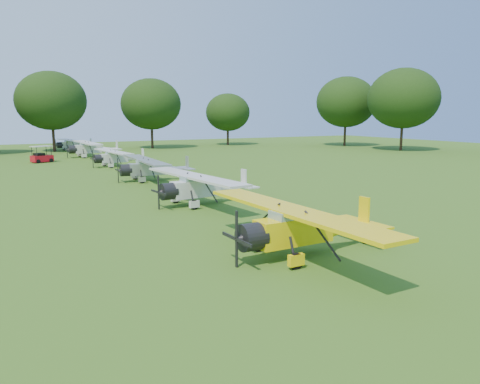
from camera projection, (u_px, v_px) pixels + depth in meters
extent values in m
plane|color=#235114|center=(212.00, 216.00, 28.10)|extent=(160.00, 160.00, 0.00)
cylinder|color=black|center=(401.00, 136.00, 78.07)|extent=(0.44, 0.44, 4.99)
ellipsoid|color=black|center=(404.00, 98.00, 77.07)|extent=(11.65, 11.65, 9.90)
cylinder|color=black|center=(345.00, 133.00, 89.59)|extent=(0.44, 0.44, 4.81)
ellipsoid|color=black|center=(346.00, 102.00, 88.62)|extent=(11.23, 11.23, 9.55)
cylinder|color=black|center=(228.00, 135.00, 92.39)|extent=(0.44, 0.44, 3.70)
ellipsoid|color=black|center=(228.00, 112.00, 91.64)|extent=(8.63, 8.63, 7.34)
cylinder|color=black|center=(152.00, 136.00, 83.24)|extent=(0.44, 0.44, 4.51)
ellipsoid|color=black|center=(151.00, 104.00, 82.33)|extent=(10.52, 10.52, 8.94)
cylinder|color=black|center=(54.00, 137.00, 76.02)|extent=(0.44, 0.44, 4.74)
ellipsoid|color=black|center=(51.00, 101.00, 75.06)|extent=(11.05, 11.05, 9.39)
cube|color=yellow|center=(294.00, 231.00, 19.88)|extent=(3.54, 1.15, 1.15)
cone|color=yellow|center=(346.00, 226.00, 21.37)|extent=(3.10, 1.08, 0.99)
cube|color=#8CA5B2|center=(292.00, 217.00, 19.72)|extent=(1.79, 1.06, 0.60)
cylinder|color=black|center=(252.00, 237.00, 18.85)|extent=(1.02, 1.17, 1.14)
cube|color=black|center=(237.00, 239.00, 18.50)|extent=(0.07, 0.13, 2.30)
cube|color=yellow|center=(292.00, 211.00, 19.68)|extent=(1.96, 11.67, 0.15)
cube|color=yellow|center=(364.00, 212.00, 21.82)|extent=(0.13, 0.61, 1.43)
cube|color=yellow|center=(362.00, 222.00, 21.85)|extent=(1.03, 3.10, 0.10)
cylinder|color=black|center=(296.00, 261.00, 18.41)|extent=(0.66, 0.20, 0.66)
cylinder|color=black|center=(259.00, 244.00, 20.75)|extent=(0.66, 0.20, 0.66)
cylinder|color=black|center=(364.00, 241.00, 22.11)|extent=(0.27, 0.10, 0.26)
cube|color=silver|center=(196.00, 189.00, 31.30)|extent=(3.47, 1.36, 1.11)
cone|color=silver|center=(231.00, 187.00, 32.91)|extent=(3.05, 1.26, 0.95)
cube|color=#8CA5B2|center=(194.00, 180.00, 31.14)|extent=(1.79, 1.15, 0.58)
cylinder|color=black|center=(168.00, 191.00, 30.18)|extent=(1.06, 1.20, 1.10)
cube|color=black|center=(159.00, 192.00, 29.80)|extent=(0.08, 0.13, 2.22)
cube|color=silver|center=(194.00, 176.00, 31.10)|extent=(2.71, 11.32, 0.15)
cube|color=silver|center=(244.00, 179.00, 33.41)|extent=(0.17, 0.59, 1.38)
cube|color=silver|center=(242.00, 185.00, 33.43)|extent=(1.21, 3.04, 0.10)
cylinder|color=black|center=(194.00, 205.00, 29.88)|extent=(0.65, 0.24, 0.64)
cylinder|color=black|center=(176.00, 199.00, 32.04)|extent=(0.65, 0.24, 0.64)
cylinder|color=black|center=(245.00, 197.00, 33.69)|extent=(0.26, 0.11, 0.25)
cube|color=#B7B7BB|center=(147.00, 169.00, 42.62)|extent=(3.35, 1.12, 1.09)
cone|color=#B7B7BB|center=(177.00, 169.00, 43.85)|extent=(2.94, 1.05, 0.93)
cube|color=#8CA5B2|center=(146.00, 163.00, 42.48)|extent=(1.69, 1.02, 0.57)
cylinder|color=black|center=(126.00, 170.00, 41.77)|extent=(0.98, 1.11, 1.08)
cube|color=black|center=(118.00, 171.00, 41.48)|extent=(0.07, 0.13, 2.17)
cube|color=#B7B7BB|center=(146.00, 160.00, 42.44)|extent=(1.95, 11.03, 0.14)
cube|color=#B7B7BB|center=(187.00, 163.00, 44.21)|extent=(0.13, 0.57, 1.35)
cube|color=#B7B7BB|center=(186.00, 168.00, 44.24)|extent=(1.00, 2.93, 0.09)
cylinder|color=black|center=(142.00, 180.00, 41.24)|extent=(0.63, 0.19, 0.62)
cylinder|color=black|center=(135.00, 176.00, 43.54)|extent=(0.63, 0.19, 0.62)
cylinder|color=black|center=(188.00, 177.00, 44.47)|extent=(0.25, 0.09, 0.25)
cube|color=silver|center=(114.00, 158.00, 54.20)|extent=(3.13, 1.18, 1.01)
cone|color=silver|center=(135.00, 158.00, 55.62)|extent=(2.75, 1.10, 0.86)
cube|color=#8CA5B2|center=(113.00, 154.00, 54.06)|extent=(1.60, 1.01, 0.53)
cylinder|color=black|center=(98.00, 159.00, 53.21)|extent=(0.95, 1.07, 1.00)
cube|color=black|center=(93.00, 159.00, 52.88)|extent=(0.07, 0.12, 2.01)
cube|color=silver|center=(113.00, 151.00, 54.02)|extent=(2.28, 10.24, 0.13)
cube|color=silver|center=(143.00, 154.00, 56.06)|extent=(0.14, 0.53, 1.25)
cube|color=silver|center=(142.00, 157.00, 56.08)|extent=(1.05, 2.74, 0.09)
cylinder|color=black|center=(111.00, 166.00, 52.92)|extent=(0.59, 0.20, 0.57)
cylinder|color=black|center=(105.00, 164.00, 54.89)|extent=(0.59, 0.20, 0.57)
cylinder|color=black|center=(144.00, 164.00, 56.32)|extent=(0.24, 0.10, 0.23)
cube|color=silver|center=(88.00, 149.00, 66.14)|extent=(3.59, 1.19, 1.17)
cone|color=silver|center=(109.00, 149.00, 67.67)|extent=(3.14, 1.12, 1.00)
cube|color=#8CA5B2|center=(87.00, 145.00, 65.99)|extent=(1.81, 1.09, 0.61)
cylinder|color=black|center=(73.00, 149.00, 65.09)|extent=(1.04, 1.19, 1.15)
cube|color=black|center=(67.00, 150.00, 64.73)|extent=(0.07, 0.14, 2.33)
cube|color=silver|center=(87.00, 143.00, 65.94)|extent=(2.05, 11.82, 0.16)
cube|color=silver|center=(117.00, 145.00, 68.13)|extent=(0.13, 0.61, 1.44)
cube|color=silver|center=(116.00, 149.00, 68.16)|extent=(1.06, 3.14, 0.10)
cylinder|color=black|center=(84.00, 156.00, 64.66)|extent=(0.67, 0.20, 0.67)
cylinder|color=black|center=(80.00, 154.00, 67.02)|extent=(0.67, 0.20, 0.67)
cylinder|color=black|center=(118.00, 155.00, 68.42)|extent=(0.27, 0.10, 0.27)
cube|color=#B7B7BB|center=(71.00, 145.00, 78.33)|extent=(3.09, 1.34, 0.98)
cone|color=#B7B7BB|center=(85.00, 145.00, 79.86)|extent=(2.71, 1.24, 0.84)
cube|color=#8CA5B2|center=(70.00, 142.00, 78.19)|extent=(1.61, 1.08, 0.51)
cylinder|color=black|center=(60.00, 145.00, 77.28)|extent=(0.98, 1.09, 0.97)
cube|color=black|center=(56.00, 145.00, 76.91)|extent=(0.07, 0.12, 1.96)
cube|color=#B7B7BB|center=(70.00, 140.00, 78.15)|extent=(2.87, 9.99, 0.13)
cube|color=#B7B7BB|center=(91.00, 142.00, 80.34)|extent=(0.17, 0.52, 1.21)
cube|color=#B7B7BB|center=(90.00, 144.00, 80.35)|extent=(1.19, 2.71, 0.08)
cylinder|color=black|center=(68.00, 149.00, 77.09)|extent=(0.58, 0.23, 0.56)
cylinder|color=black|center=(64.00, 149.00, 78.92)|extent=(0.58, 0.23, 0.56)
cylinder|color=black|center=(92.00, 149.00, 80.59)|extent=(0.23, 0.11, 0.22)
cube|color=#B80D19|center=(42.00, 158.00, 58.95)|extent=(2.79, 2.17, 0.78)
cube|color=black|center=(39.00, 155.00, 58.62)|extent=(1.40, 1.52, 0.50)
cube|color=silver|center=(41.00, 146.00, 58.70)|extent=(2.73, 2.23, 0.09)
cylinder|color=black|center=(38.00, 161.00, 57.92)|extent=(0.52, 0.33, 0.49)
cylinder|color=black|center=(33.00, 161.00, 58.79)|extent=(0.52, 0.33, 0.49)
cylinder|color=black|center=(51.00, 160.00, 59.19)|extent=(0.52, 0.33, 0.49)
cylinder|color=black|center=(46.00, 160.00, 60.07)|extent=(0.52, 0.33, 0.49)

